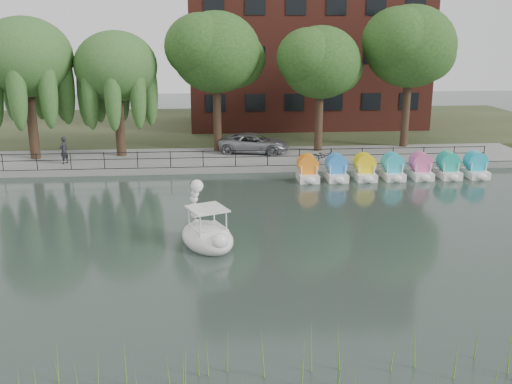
{
  "coord_description": "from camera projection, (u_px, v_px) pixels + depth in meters",
  "views": [
    {
      "loc": [
        -1.63,
        -21.28,
        8.5
      ],
      "look_at": [
        0.5,
        4.0,
        1.3
      ],
      "focal_mm": 40.0,
      "sensor_mm": 36.0,
      "label": 1
    }
  ],
  "objects": [
    {
      "name": "apartment_building",
      "position": [
        305.0,
        20.0,
        49.59
      ],
      "size": [
        20.0,
        10.07,
        18.0
      ],
      "color": "#4C1E16",
      "rests_on": "land_strip"
    },
    {
      "name": "promenade",
      "position": [
        234.0,
        159.0,
        38.13
      ],
      "size": [
        40.0,
        6.0,
        0.4
      ],
      "primitive_type": "cube",
      "color": "gray",
      "rests_on": "ground_plane"
    },
    {
      "name": "willow_mid",
      "position": [
        116.0,
        67.0,
        36.84
      ],
      "size": [
        5.32,
        5.32,
        8.15
      ],
      "color": "#473323",
      "rests_on": "promenade"
    },
    {
      "name": "pedal_boat_row",
      "position": [
        393.0,
        169.0,
        33.81
      ],
      "size": [
        11.35,
        1.7,
        1.4
      ],
      "color": "white",
      "rests_on": "ground_plane"
    },
    {
      "name": "swan_boat",
      "position": [
        207.0,
        232.0,
        23.29
      ],
      "size": [
        2.91,
        3.52,
        2.56
      ],
      "rotation": [
        0.0,
        0.0,
        0.39
      ],
      "color": "white",
      "rests_on": "ground_plane"
    },
    {
      "name": "bicycle",
      "position": [
        324.0,
        155.0,
        36.07
      ],
      "size": [
        0.72,
        1.76,
        1.0
      ],
      "primitive_type": "imported",
      "rotation": [
        0.0,
        0.0,
        1.5
      ],
      "color": "gray",
      "rests_on": "promenade"
    },
    {
      "name": "willow_left",
      "position": [
        25.0,
        57.0,
        35.74
      ],
      "size": [
        5.88,
        5.88,
        9.01
      ],
      "color": "#473323",
      "rests_on": "promenade"
    },
    {
      "name": "kerb",
      "position": [
        236.0,
        170.0,
        35.31
      ],
      "size": [
        40.0,
        0.25,
        0.4
      ],
      "primitive_type": "cube",
      "color": "gray",
      "rests_on": "ground_plane"
    },
    {
      "name": "minivan",
      "position": [
        254.0,
        142.0,
        39.07
      ],
      "size": [
        3.62,
        5.89,
        1.52
      ],
      "primitive_type": "imported",
      "rotation": [
        0.0,
        0.0,
        1.36
      ],
      "color": "gray",
      "rests_on": "promenade"
    },
    {
      "name": "broadleaf_right",
      "position": [
        320.0,
        63.0,
        38.37
      ],
      "size": [
        5.4,
        5.4,
        8.32
      ],
      "color": "#473323",
      "rests_on": "promenade"
    },
    {
      "name": "ground_plane",
      "position": [
        252.0,
        251.0,
        22.85
      ],
      "size": [
        120.0,
        120.0,
        0.0
      ],
      "primitive_type": "plane",
      "color": "#33403B"
    },
    {
      "name": "broadleaf_center",
      "position": [
        216.0,
        53.0,
        38.1
      ],
      "size": [
        6.0,
        6.0,
        9.25
      ],
      "color": "#473323",
      "rests_on": "promenade"
    },
    {
      "name": "land_strip",
      "position": [
        226.0,
        126.0,
        51.56
      ],
      "size": [
        60.0,
        22.0,
        0.36
      ],
      "primitive_type": "cube",
      "color": "#47512D",
      "rests_on": "ground_plane"
    },
    {
      "name": "railing",
      "position": [
        235.0,
        154.0,
        35.24
      ],
      "size": [
        32.0,
        0.05,
        1.0
      ],
      "color": "black",
      "rests_on": "promenade"
    },
    {
      "name": "pedestrian",
      "position": [
        64.0,
        148.0,
        35.75
      ],
      "size": [
        0.76,
        0.86,
        1.98
      ],
      "primitive_type": "imported",
      "rotation": [
        0.0,
        0.0,
        4.22
      ],
      "color": "black",
      "rests_on": "promenade"
    },
    {
      "name": "broadleaf_far",
      "position": [
        410.0,
        47.0,
        39.58
      ],
      "size": [
        6.3,
        6.3,
        9.71
      ],
      "color": "#473323",
      "rests_on": "promenade"
    },
    {
      "name": "reed_bank",
      "position": [
        365.0,
        370.0,
        13.74
      ],
      "size": [
        24.0,
        2.4,
        1.2
      ],
      "color": "#669938",
      "rests_on": "ground_plane"
    }
  ]
}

